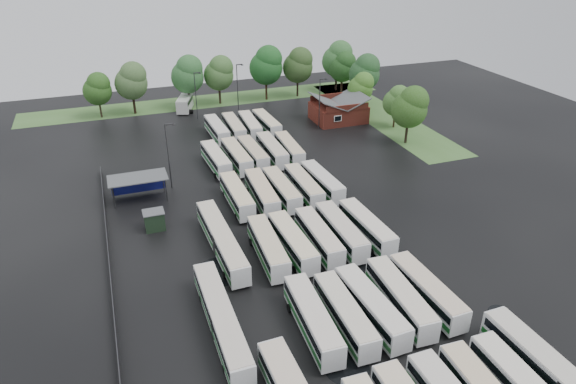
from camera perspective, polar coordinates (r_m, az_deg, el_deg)
name	(u,v)px	position (r m, az deg, el deg)	size (l,w,h in m)	color
ground	(307,256)	(61.86, 2.07, -7.17)	(160.00, 160.00, 0.00)	black
brick_building	(338,112)	(105.19, 5.61, 8.86)	(10.07, 8.60, 5.39)	maroon
wash_shed	(138,180)	(76.23, -16.36, 1.32)	(8.20, 4.20, 3.58)	#2D2D30
utility_hut	(154,220)	(68.64, -14.63, -3.05)	(2.70, 2.20, 2.62)	black
grass_strip_north	(208,101)	(119.20, -8.83, 9.96)	(80.00, 10.00, 0.01)	#436E31
grass_strip_east	(381,115)	(110.31, 10.33, 8.41)	(10.00, 50.00, 0.01)	#436E31
west_fence	(109,253)	(65.04, -19.31, -6.37)	(0.10, 50.00, 1.20)	#2D2D30
bus_r1c0	(313,319)	(50.59, 2.74, -13.91)	(2.88, 11.30, 3.12)	silver
bus_r1c1	(345,314)	(51.41, 6.32, -13.35)	(2.52, 10.91, 3.03)	silver
bus_r1c2	(371,306)	(52.55, 9.18, -12.44)	(2.90, 11.28, 3.11)	silver
bus_r1c3	(400,298)	(54.16, 12.34, -11.39)	(2.86, 11.30, 3.12)	silver
bus_r1c4	(426,291)	(55.72, 15.13, -10.55)	(2.69, 11.07, 3.06)	silver
bus_r2c0	(268,247)	(60.48, -2.26, -6.12)	(2.84, 11.22, 3.10)	silver
bus_r2c1	(292,242)	(61.33, 0.50, -5.58)	(2.64, 11.15, 3.09)	silver
bus_r2c2	(319,237)	(62.52, 3.43, -4.97)	(2.44, 10.90, 3.03)	silver
bus_r2c3	(341,231)	(63.72, 5.89, -4.33)	(2.47, 11.26, 3.13)	silver
bus_r2c4	(366,227)	(65.08, 8.72, -3.83)	(2.75, 11.07, 3.06)	silver
bus_r3c0	(237,196)	(71.99, -5.70, -0.39)	(2.40, 10.96, 3.05)	silver
bus_r3c1	(262,193)	(72.38, -2.93, -0.08)	(2.87, 11.37, 3.14)	silver
bus_r3c2	(281,189)	(73.34, -0.73, 0.29)	(2.41, 10.90, 3.03)	silver
bus_r3c3	(304,186)	(74.40, 1.75, 0.69)	(2.32, 10.82, 3.01)	silver
bus_r3c4	(322,182)	(75.76, 3.79, 1.15)	(2.80, 10.86, 3.00)	silver
bus_r4c0	(216,159)	(83.92, -8.01, 3.65)	(2.84, 10.95, 3.02)	silver
bus_r4c1	(237,156)	(84.43, -5.73, 3.97)	(2.68, 11.19, 3.10)	silver
bus_r4c2	(253,153)	(85.48, -3.93, 4.31)	(2.61, 10.84, 3.00)	silver
bus_r4c3	(272,150)	(86.41, -1.80, 4.67)	(2.50, 11.22, 3.11)	silver
bus_r4c4	(289,149)	(87.14, 0.15, 4.83)	(2.72, 10.75, 2.97)	silver
bus_r5c1	(217,130)	(96.60, -7.91, 6.89)	(2.58, 10.86, 3.01)	silver
bus_r5c2	(234,127)	(97.36, -6.03, 7.16)	(2.49, 10.79, 2.99)	silver
bus_r5c3	(250,125)	(98.06, -4.23, 7.38)	(2.80, 10.84, 2.99)	silver
bus_r5c4	(267,123)	(98.97, -2.38, 7.63)	(2.64, 10.82, 2.99)	silver
artic_bus_west_b	(222,240)	(62.23, -7.39, -5.32)	(2.79, 16.42, 3.03)	silver
artic_bus_west_c	(221,319)	(51.02, -7.40, -13.83)	(2.32, 16.03, 2.97)	silver
minibus	(185,103)	(113.06, -11.40, 9.65)	(4.62, 7.15, 2.93)	silver
tree_north_0	(98,89)	(112.23, -20.39, 10.72)	(5.69, 5.69, 9.42)	#34261C
tree_north_1	(132,80)	(112.12, -16.96, 11.77)	(6.64, 6.64, 10.99)	black
tree_north_2	(188,74)	(113.34, -11.04, 12.75)	(6.91, 6.91, 11.45)	black
tree_north_3	(219,73)	(115.20, -7.63, 13.00)	(6.47, 6.47, 10.72)	#302318
tree_north_4	(267,65)	(116.99, -2.36, 13.93)	(7.39, 7.39, 12.24)	#362014
tree_north_5	(299,65)	(119.58, 1.19, 13.94)	(6.82, 6.82, 11.30)	black
tree_north_6	(338,58)	(124.85, 5.59, 14.55)	(7.13, 7.13, 11.81)	black
tree_east_0	(411,107)	(94.24, 13.48, 9.20)	(6.41, 6.41, 10.62)	black
tree_east_1	(397,100)	(102.14, 12.02, 9.92)	(5.08, 5.08, 8.42)	#322114
tree_east_2	(361,87)	(109.47, 8.15, 11.50)	(5.29, 5.26, 8.72)	#3C2C1E
tree_east_3	(365,72)	(115.24, 8.58, 13.08)	(6.71, 6.71, 11.12)	black
tree_east_4	(343,67)	(122.43, 6.17, 13.68)	(5.98, 5.97, 9.89)	black
lamp_post_ne	(320,100)	(99.50, 3.60, 10.17)	(1.51, 0.29, 9.82)	#2D2D30
lamp_post_nw	(169,152)	(77.11, -13.11, 4.40)	(1.56, 0.30, 10.13)	#2D2D30
lamp_post_back_w	(196,92)	(106.17, -10.16, 10.83)	(1.48, 0.29, 9.58)	#2D2D30
lamp_post_back_e	(238,84)	(110.10, -5.58, 11.83)	(1.53, 0.30, 9.95)	#2D2D30
puddle_0	(347,368)	(48.71, 6.58, -18.90)	(4.14, 4.14, 0.01)	black
puddle_2	(221,271)	(59.92, -7.48, -8.70)	(5.87, 5.87, 0.01)	black
puddle_3	(375,267)	(60.99, 9.68, -8.17)	(5.16, 5.16, 0.01)	black
puddle_4	(501,313)	(58.05, 22.56, -12.29)	(2.57, 2.57, 0.01)	black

